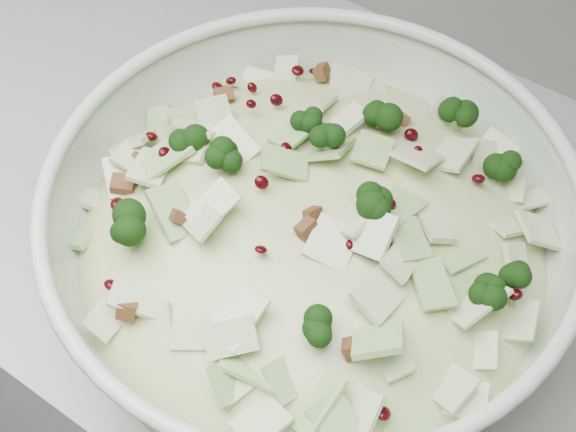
# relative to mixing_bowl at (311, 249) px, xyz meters

# --- Properties ---
(mixing_bowl) EXTENTS (0.46, 0.46, 0.17)m
(mixing_bowl) POSITION_rel_mixing_bowl_xyz_m (0.00, 0.00, 0.00)
(mixing_bowl) COLOR silver
(mixing_bowl) RESTS_ON counter
(salad) EXTENTS (0.38, 0.38, 0.17)m
(salad) POSITION_rel_mixing_bowl_xyz_m (0.00, 0.00, 0.03)
(salad) COLOR #BBCC8C
(salad) RESTS_ON mixing_bowl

